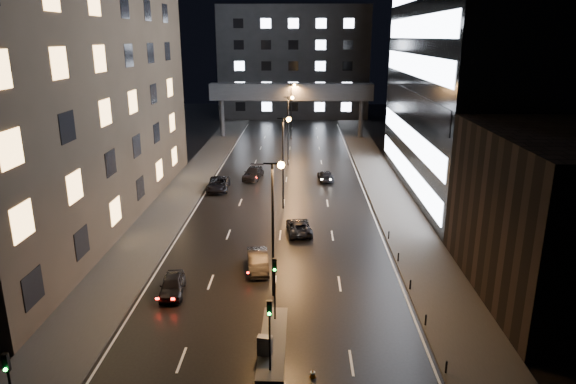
{
  "coord_description": "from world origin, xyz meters",
  "views": [
    {
      "loc": [
        1.99,
        -25.86,
        18.28
      ],
      "look_at": [
        0.72,
        21.11,
        4.0
      ],
      "focal_mm": 32.0,
      "sensor_mm": 36.0,
      "label": 1
    }
  ],
  "objects_px": {
    "car_away_a": "(172,285)",
    "car_toward_a": "(299,226)",
    "car_toward_b": "(325,176)",
    "utility_cabinet": "(265,345)",
    "car_away_b": "(258,261)",
    "car_away_c": "(218,184)",
    "car_away_d": "(253,173)"
  },
  "relations": [
    {
      "from": "car_away_c",
      "to": "car_away_d",
      "type": "bearing_deg",
      "value": 52.27
    },
    {
      "from": "car_away_d",
      "to": "utility_cabinet",
      "type": "bearing_deg",
      "value": -76.0
    },
    {
      "from": "car_away_c",
      "to": "car_away_b",
      "type": "bearing_deg",
      "value": -75.69
    },
    {
      "from": "car_away_a",
      "to": "car_toward_a",
      "type": "distance_m",
      "value": 15.61
    },
    {
      "from": "car_away_a",
      "to": "car_away_c",
      "type": "height_order",
      "value": "car_away_c"
    },
    {
      "from": "car_away_a",
      "to": "car_toward_b",
      "type": "height_order",
      "value": "car_away_a"
    },
    {
      "from": "car_away_b",
      "to": "car_toward_b",
      "type": "xyz_separation_m",
      "value": [
        6.67,
        27.36,
        -0.12
      ]
    },
    {
      "from": "car_away_a",
      "to": "car_away_d",
      "type": "relative_size",
      "value": 0.8
    },
    {
      "from": "car_away_a",
      "to": "utility_cabinet",
      "type": "relative_size",
      "value": 3.4
    },
    {
      "from": "car_toward_a",
      "to": "car_toward_b",
      "type": "height_order",
      "value": "car_toward_a"
    },
    {
      "from": "car_away_a",
      "to": "utility_cabinet",
      "type": "bearing_deg",
      "value": -52.77
    },
    {
      "from": "car_away_a",
      "to": "car_away_b",
      "type": "height_order",
      "value": "car_away_b"
    },
    {
      "from": "car_away_b",
      "to": "car_toward_a",
      "type": "distance_m",
      "value": 8.92
    },
    {
      "from": "car_toward_b",
      "to": "car_toward_a",
      "type": "bearing_deg",
      "value": 75.61
    },
    {
      "from": "car_away_b",
      "to": "car_toward_a",
      "type": "xyz_separation_m",
      "value": [
        3.29,
        8.29,
        -0.1
      ]
    },
    {
      "from": "car_away_c",
      "to": "car_away_a",
      "type": "bearing_deg",
      "value": -90.7
    },
    {
      "from": "car_toward_b",
      "to": "utility_cabinet",
      "type": "bearing_deg",
      "value": 78.01
    },
    {
      "from": "car_away_d",
      "to": "utility_cabinet",
      "type": "height_order",
      "value": "car_away_d"
    },
    {
      "from": "car_toward_a",
      "to": "car_toward_b",
      "type": "bearing_deg",
      "value": -107.21
    },
    {
      "from": "utility_cabinet",
      "to": "car_away_c",
      "type": "bearing_deg",
      "value": 112.61
    },
    {
      "from": "car_away_a",
      "to": "car_toward_b",
      "type": "xyz_separation_m",
      "value": [
        12.64,
        31.63,
        -0.06
      ]
    },
    {
      "from": "car_away_a",
      "to": "car_away_d",
      "type": "bearing_deg",
      "value": 77.83
    },
    {
      "from": "car_away_b",
      "to": "car_toward_b",
      "type": "relative_size",
      "value": 1.04
    },
    {
      "from": "car_away_d",
      "to": "car_toward_b",
      "type": "xyz_separation_m",
      "value": [
        9.64,
        -0.62,
        -0.1
      ]
    },
    {
      "from": "car_away_b",
      "to": "utility_cabinet",
      "type": "bearing_deg",
      "value": -91.12
    },
    {
      "from": "car_away_b",
      "to": "car_toward_b",
      "type": "distance_m",
      "value": 28.16
    },
    {
      "from": "utility_cabinet",
      "to": "car_away_a",
      "type": "bearing_deg",
      "value": 143.29
    },
    {
      "from": "car_away_c",
      "to": "utility_cabinet",
      "type": "xyz_separation_m",
      "value": [
        8.21,
        -34.44,
        -0.01
      ]
    },
    {
      "from": "car_away_c",
      "to": "car_away_d",
      "type": "height_order",
      "value": "car_away_c"
    },
    {
      "from": "car_away_a",
      "to": "car_toward_b",
      "type": "relative_size",
      "value": 0.92
    },
    {
      "from": "car_away_d",
      "to": "car_away_b",
      "type": "bearing_deg",
      "value": -76.19
    },
    {
      "from": "car_toward_b",
      "to": "utility_cabinet",
      "type": "height_order",
      "value": "utility_cabinet"
    }
  ]
}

